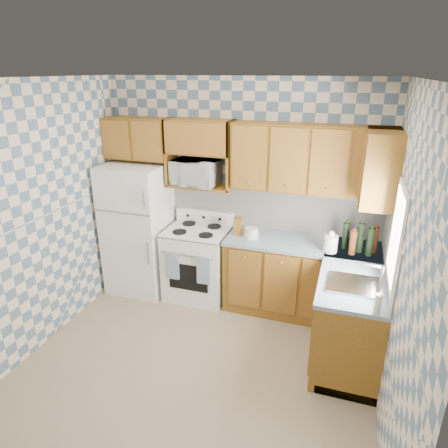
{
  "coord_description": "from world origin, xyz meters",
  "views": [
    {
      "loc": [
        1.26,
        -2.96,
        2.77
      ],
      "look_at": [
        0.05,
        0.75,
        1.25
      ],
      "focal_mm": 32.0,
      "sensor_mm": 36.0,
      "label": 1
    }
  ],
  "objects_px": {
    "microwave": "(196,173)",
    "stove_body": "(198,264)",
    "electric_kettle": "(331,244)",
    "refrigerator": "(139,229)"
  },
  "relations": [
    {
      "from": "microwave",
      "to": "stove_body",
      "type": "bearing_deg",
      "value": -62.59
    },
    {
      "from": "refrigerator",
      "to": "stove_body",
      "type": "height_order",
      "value": "refrigerator"
    },
    {
      "from": "stove_body",
      "to": "refrigerator",
      "type": "bearing_deg",
      "value": -178.22
    },
    {
      "from": "stove_body",
      "to": "electric_kettle",
      "type": "xyz_separation_m",
      "value": [
        1.61,
        -0.15,
        0.56
      ]
    },
    {
      "from": "electric_kettle",
      "to": "microwave",
      "type": "bearing_deg",
      "value": 170.44
    },
    {
      "from": "refrigerator",
      "to": "electric_kettle",
      "type": "distance_m",
      "value": 2.42
    },
    {
      "from": "microwave",
      "to": "electric_kettle",
      "type": "xyz_separation_m",
      "value": [
        1.66,
        -0.28,
        -0.59
      ]
    },
    {
      "from": "stove_body",
      "to": "electric_kettle",
      "type": "height_order",
      "value": "electric_kettle"
    },
    {
      "from": "microwave",
      "to": "electric_kettle",
      "type": "bearing_deg",
      "value": -4.6
    },
    {
      "from": "refrigerator",
      "to": "stove_body",
      "type": "relative_size",
      "value": 1.87
    }
  ]
}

